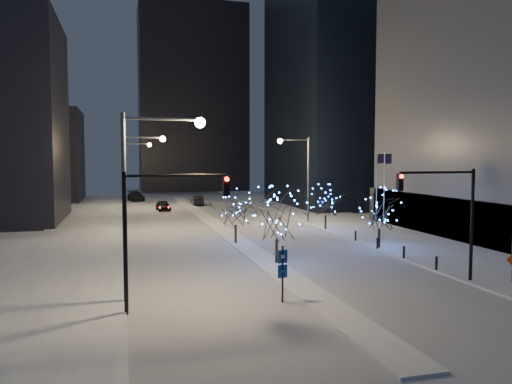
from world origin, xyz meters
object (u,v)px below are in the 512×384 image
object	(u,v)px
street_lamp_w_far	(130,165)
street_lamp_east	(301,168)
holiday_tree_median_near	(277,216)
holiday_tree_plaza_near	(380,211)
wayfinding_sign	(283,268)
street_lamp_w_near	(145,180)
holiday_tree_median_far	(236,209)
traffic_signal_west	(158,217)
holiday_tree_plaza_far	(326,202)
car_near	(163,206)
car_mid	(197,200)
traffic_signal_east	(450,206)
street_lamp_w_mid	(134,169)
car_far	(136,196)

from	to	relation	value
street_lamp_w_far	street_lamp_east	size ratio (longest dim) A/B	1.00
holiday_tree_median_near	street_lamp_w_far	bearing A→B (deg)	102.36
holiday_tree_plaza_near	street_lamp_east	bearing A→B (deg)	91.75
holiday_tree_median_near	wayfinding_sign	distance (m)	9.48
street_lamp_east	wayfinding_sign	xyz separation A→B (m)	(-12.08, -30.07, -4.58)
street_lamp_w_near	holiday_tree_median_far	size ratio (longest dim) A/B	2.17
traffic_signal_west	holiday_tree_plaza_far	xyz separation A→B (m)	(18.94, 23.57, -1.76)
car_near	car_mid	distance (m)	9.09
traffic_signal_west	car_near	size ratio (longest dim) A/B	1.61
holiday_tree_median_near	wayfinding_sign	world-z (taller)	holiday_tree_median_near
traffic_signal_east	car_mid	size ratio (longest dim) A/B	1.49
street_lamp_w_mid	car_far	world-z (taller)	street_lamp_w_mid
street_lamp_east	car_mid	xyz separation A→B (m)	(-8.58, 24.42, -5.68)
car_near	car_mid	xyz separation A→B (m)	(5.93, 6.88, 0.04)
street_lamp_w_far	traffic_signal_west	bearing A→B (deg)	-89.45
street_lamp_east	holiday_tree_median_far	xyz separation A→B (m)	(-10.58, -12.22, -3.33)
street_lamp_w_far	traffic_signal_east	size ratio (longest dim) A/B	1.43
street_lamp_w_mid	car_far	xyz separation A→B (m)	(1.17, 38.28, -5.69)
holiday_tree_median_far	holiday_tree_plaza_far	xyz separation A→B (m)	(11.00, 5.78, -0.13)
holiday_tree_plaza_near	holiday_tree_plaza_far	size ratio (longest dim) A/B	1.00
street_lamp_w_far	car_mid	bearing A→B (deg)	13.04
street_lamp_w_near	street_lamp_w_far	distance (m)	50.00
traffic_signal_west	traffic_signal_east	bearing A→B (deg)	3.29
wayfinding_sign	holiday_tree_plaza_far	bearing A→B (deg)	50.60
street_lamp_w_far	holiday_tree_median_far	world-z (taller)	street_lamp_w_far
street_lamp_w_mid	car_far	bearing A→B (deg)	88.26
traffic_signal_east	wayfinding_sign	world-z (taller)	traffic_signal_east
street_lamp_w_mid	holiday_tree_plaza_far	distance (m)	20.05
street_lamp_w_near	car_mid	bearing A→B (deg)	78.74
street_lamp_w_near	traffic_signal_west	xyz separation A→B (m)	(0.50, -2.00, -1.74)
holiday_tree_plaza_far	street_lamp_w_far	bearing A→B (deg)	124.35
holiday_tree_median_near	traffic_signal_west	bearing A→B (deg)	-135.05
car_near	holiday_tree_median_far	world-z (taller)	holiday_tree_median_far
car_far	wayfinding_sign	bearing A→B (deg)	-94.34
car_far	traffic_signal_east	bearing A→B (deg)	-84.82
street_lamp_w_far	traffic_signal_east	bearing A→B (deg)	-70.68
car_mid	car_far	bearing A→B (deg)	-48.07
traffic_signal_west	traffic_signal_east	distance (m)	17.41
car_far	holiday_tree_plaza_near	size ratio (longest dim) A/B	1.14
holiday_tree_median_far	street_lamp_w_mid	bearing A→B (deg)	132.47
holiday_tree_plaza_far	wayfinding_sign	xyz separation A→B (m)	(-12.50, -23.63, -1.13)
holiday_tree_median_near	holiday_tree_median_far	distance (m)	8.93
traffic_signal_east	car_near	distance (m)	48.59
street_lamp_w_far	holiday_tree_median_near	xyz separation A→B (m)	(9.44, -43.08, -2.98)
street_lamp_w_mid	street_lamp_east	world-z (taller)	same
car_far	wayfinding_sign	size ratio (longest dim) A/B	1.84
traffic_signal_east	street_lamp_w_mid	bearing A→B (deg)	124.51
street_lamp_w_mid	street_lamp_w_far	world-z (taller)	same
car_far	holiday_tree_median_far	xyz separation A→B (m)	(7.27, -47.49, 2.31)
street_lamp_w_near	car_far	size ratio (longest dim) A/B	1.78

